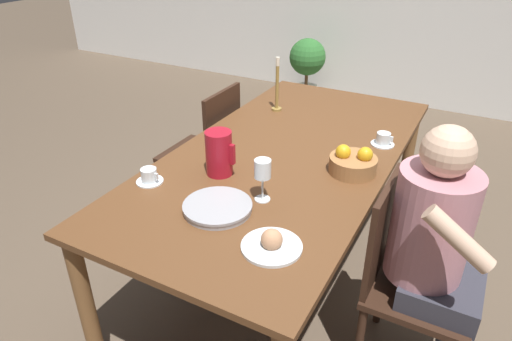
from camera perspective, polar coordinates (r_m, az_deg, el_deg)
The scene contains 14 objects.
ground_plane at distance 2.71m, azimuth 3.17°, elevation -12.57°, with size 20.00×20.00×0.00m, color brown.
dining_table at distance 2.31m, azimuth 3.63°, elevation 0.27°, with size 1.01×2.06×0.78m.
chair_person_side at distance 2.05m, azimuth 18.18°, elevation -12.56°, with size 0.42×0.42×0.90m.
chair_opposite at distance 2.96m, azimuth -6.07°, elevation 2.52°, with size 0.42×0.42×0.90m.
person_seated at distance 1.91m, azimuth 21.66°, elevation -8.46°, with size 0.39×0.41×1.18m.
red_pitcher at distance 2.04m, azimuth -4.65°, elevation 2.23°, with size 0.15×0.12×0.21m.
wine_glass_water at distance 1.82m, azimuth 0.84°, elevation -0.05°, with size 0.07×0.07×0.18m.
teacup_near_person at distance 2.06m, azimuth -13.19°, elevation -0.73°, with size 0.12×0.12×0.07m.
teacup_across at distance 2.43m, azimuth 15.61°, elevation 3.72°, with size 0.12×0.12×0.07m.
serving_tray at distance 1.82m, azimuth -4.82°, elevation -4.62°, with size 0.28×0.28×0.03m.
bread_plate at distance 1.62m, azimuth 1.97°, elevation -9.10°, with size 0.22×0.22×0.08m.
fruit_bowl at distance 2.12m, azimuth 12.03°, elevation 0.93°, with size 0.22×0.22×0.13m.
candlestick_tall at distance 2.75m, azimuth 2.65°, elevation 10.00°, with size 0.06×0.06×0.32m.
potted_plant at distance 5.14m, azimuth 6.42°, elevation 13.28°, with size 0.39×0.39×0.68m.
Camera 1 is at (0.83, -1.85, 1.80)m, focal length 32.00 mm.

